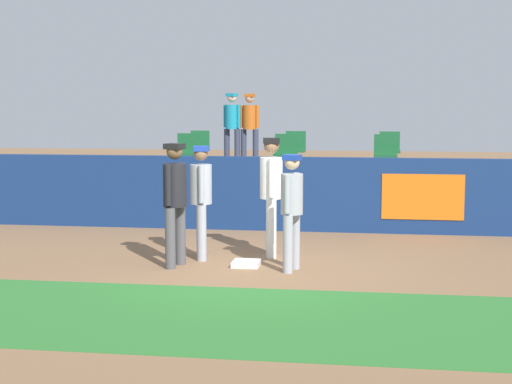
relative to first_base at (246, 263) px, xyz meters
The scene contains 17 objects.
ground_plane 0.21m from the first_base, 70.08° to the right, with size 60.00×60.00×0.00m, color #846042.
grass_foreground_strip 2.76m from the first_base, 88.52° to the right, with size 18.00×2.80×0.01m, color #2D722D.
first_base is the anchor object (origin of this frame).
player_fielder_home 1.36m from the first_base, 71.83° to the left, with size 0.41×0.60×1.88m.
player_runner_visitor 1.19m from the first_base, 17.55° to the right, with size 0.39×0.46×1.68m.
player_coach_visitor 1.33m from the first_base, 150.55° to the left, with size 0.41×0.48×1.76m.
player_umpire 1.46m from the first_base, behind, with size 0.42×0.50×1.83m.
field_wall 3.41m from the first_base, 88.54° to the left, with size 18.00×0.26×1.41m.
bleacher_platform 5.93m from the first_base, 89.31° to the left, with size 18.00×4.80×0.95m, color #59595E.
seat_front_right 5.42m from the first_base, 66.00° to the left, with size 0.47×0.44×0.84m.
seat_front_left 5.38m from the first_base, 113.13° to the left, with size 0.46×0.44×0.84m.
seat_back_right 7.10m from the first_base, 71.00° to the left, with size 0.46×0.44×0.84m.
seat_front_center 4.98m from the first_base, 89.08° to the left, with size 0.48×0.44×0.84m.
seat_back_center 6.73m from the first_base, 89.11° to the left, with size 0.47×0.44×0.84m.
seat_back_left 7.07m from the first_base, 108.36° to the left, with size 0.44×0.44×0.84m.
spectator_hooded 8.07m from the first_base, 101.67° to the left, with size 0.45×0.43×1.73m.
spectator_capped 7.93m from the first_base, 98.46° to the left, with size 0.48×0.36×1.72m.
Camera 1 is at (1.68, -10.73, 2.37)m, focal length 53.08 mm.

